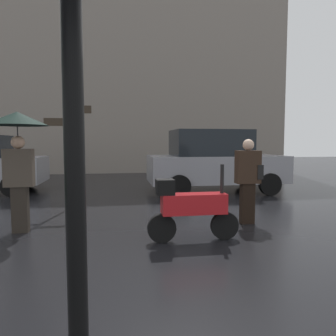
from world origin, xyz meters
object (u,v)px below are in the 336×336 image
pedestrian_with_bag (248,176)px  parked_car_left (214,161)px  pedestrian_with_umbrella (18,138)px  street_signpost (68,142)px  parked_scooter (191,207)px

pedestrian_with_bag → parked_car_left: bearing=-69.6°
pedestrian_with_umbrella → street_signpost: size_ratio=0.81×
pedestrian_with_umbrella → parked_scooter: size_ratio=1.41×
pedestrian_with_umbrella → parked_car_left: size_ratio=0.50×
parked_scooter → parked_car_left: (1.93, 4.89, 0.44)m
parked_scooter → parked_car_left: 5.27m
parked_scooter → parked_car_left: size_ratio=0.35×
street_signpost → pedestrian_with_bag: bearing=-28.2°
parked_car_left → pedestrian_with_bag: bearing=-102.9°
pedestrian_with_bag → street_signpost: street_signpost is taller
pedestrian_with_bag → pedestrian_with_umbrella: bearing=27.5°
pedestrian_with_umbrella → parked_car_left: 6.20m
pedestrian_with_umbrella → street_signpost: bearing=79.1°
pedestrian_with_bag → parked_scooter: (-1.37, -0.93, -0.38)m
pedestrian_with_umbrella → parked_car_left: pedestrian_with_umbrella is taller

